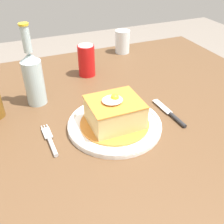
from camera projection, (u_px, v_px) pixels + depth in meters
dining_table at (100, 135)px, 0.89m from camera, size 1.37×1.06×0.72m
main_plate at (115, 124)px, 0.78m from camera, size 0.28×0.28×0.02m
sandwich_meal at (115, 113)px, 0.75m from camera, size 0.20×0.20×0.10m
fork at (51, 142)px, 0.71m from camera, size 0.02×0.14×0.01m
knife at (173, 116)px, 0.82m from camera, size 0.02×0.17×0.01m
soda_can at (86, 60)px, 1.03m from camera, size 0.07×0.07×0.12m
beer_bottle_clear at (33, 76)px, 0.84m from camera, size 0.06×0.06×0.27m
drinking_glass at (122, 43)px, 1.24m from camera, size 0.07×0.07×0.10m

